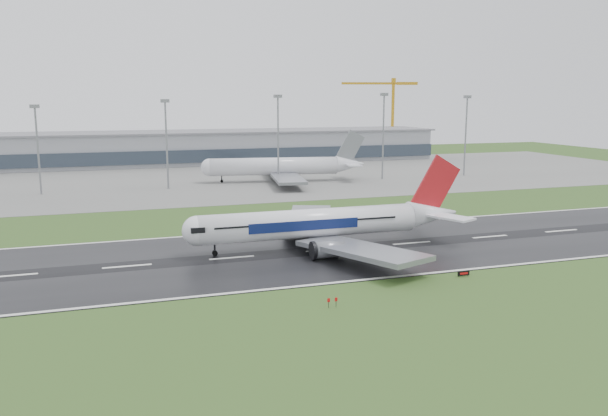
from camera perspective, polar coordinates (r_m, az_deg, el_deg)
name	(u,v)px	position (r m, az deg, el deg)	size (l,w,h in m)	color
ground	(326,250)	(125.62, 2.12, -4.05)	(520.00, 520.00, 0.00)	#2C4A1B
runway	(326,250)	(125.61, 2.12, -4.03)	(400.00, 45.00, 0.10)	black
apron	(220,177)	(244.85, -8.03, 2.89)	(400.00, 130.00, 0.08)	slate
terminal	(198,148)	(303.06, -10.08, 5.65)	(240.00, 36.00, 15.00)	gray
main_airliner	(329,205)	(126.49, 2.36, 0.29)	(61.35, 58.43, 18.11)	white
parked_airliner	(281,157)	(229.91, -2.20, 4.87)	(64.10, 59.68, 18.79)	silver
tower_crane	(393,116)	(350.95, 8.42, 8.60)	(43.55, 2.38, 43.09)	#C78A16
runway_sign	(463,274)	(111.02, 14.92, -6.05)	(2.30, 0.26, 1.04)	black
floodmast_1	(38,152)	(215.97, -23.95, 4.90)	(0.64, 0.64, 28.30)	gray
floodmast_2	(167,146)	(215.67, -12.92, 5.74)	(0.64, 0.64, 30.01)	gray
floodmast_3	(278,141)	(222.92, -2.48, 6.34)	(0.64, 0.64, 31.65)	gray
floodmast_4	(383,138)	(237.94, 7.53, 6.60)	(0.64, 0.64, 32.42)	gray
floodmast_5	(466,137)	(256.18, 15.10, 6.50)	(0.64, 0.64, 31.56)	gray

